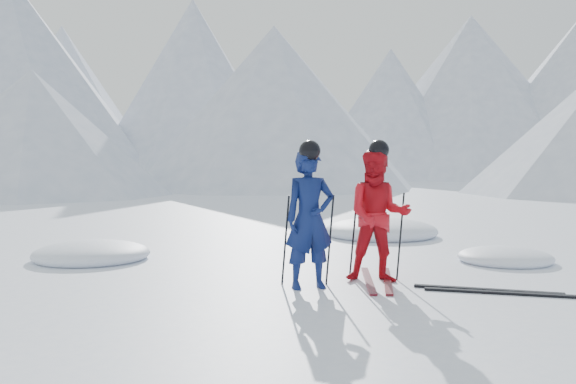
{
  "coord_description": "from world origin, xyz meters",
  "views": [
    {
      "loc": [
        -1.55,
        -8.08,
        1.55
      ],
      "look_at": [
        -1.98,
        0.5,
        1.1
      ],
      "focal_mm": 38.0,
      "sensor_mm": 36.0,
      "label": 1
    }
  ],
  "objects": [
    {
      "name": "ground",
      "position": [
        0.0,
        0.0,
        0.0
      ],
      "size": [
        160.0,
        160.0,
        0.0
      ],
      "primitive_type": "plane",
      "color": "white",
      "rests_on": "ground"
    },
    {
      "name": "mountain_range",
      "position": [
        5.71,
        35.31,
        6.72
      ],
      "size": [
        106.15,
        62.94,
        15.53
      ],
      "color": "#B2BCD1",
      "rests_on": "ground"
    },
    {
      "name": "skier_blue",
      "position": [
        -1.65,
        -0.77,
        0.84
      ],
      "size": [
        0.72,
        0.6,
        1.68
      ],
      "primitive_type": "imported",
      "rotation": [
        0.0,
        0.0,
        0.37
      ],
      "color": "#0D194E",
      "rests_on": "ground"
    },
    {
      "name": "skier_red",
      "position": [
        -0.78,
        -0.34,
        0.85
      ],
      "size": [
        0.86,
        0.68,
        1.7
      ],
      "primitive_type": "imported",
      "rotation": [
        0.0,
        0.0,
        -0.05
      ],
      "color": "red",
      "rests_on": "ground"
    },
    {
      "name": "pole_blue_left",
      "position": [
        -1.95,
        -0.62,
        0.56
      ],
      "size": [
        0.11,
        0.08,
        1.12
      ],
      "primitive_type": "cylinder",
      "rotation": [
        0.05,
        0.08,
        0.0
      ],
      "color": "black",
      "rests_on": "ground"
    },
    {
      "name": "pole_blue_right",
      "position": [
        -1.4,
        -0.52,
        0.56
      ],
      "size": [
        0.11,
        0.07,
        1.12
      ],
      "primitive_type": "cylinder",
      "rotation": [
        -0.04,
        0.08,
        0.0
      ],
      "color": "black",
      "rests_on": "ground"
    },
    {
      "name": "pole_red_left",
      "position": [
        -1.08,
        -0.09,
        0.57
      ],
      "size": [
        0.11,
        0.09,
        1.13
      ],
      "primitive_type": "cylinder",
      "rotation": [
        0.06,
        0.08,
        0.0
      ],
      "color": "black",
      "rests_on": "ground"
    },
    {
      "name": "pole_red_right",
      "position": [
        -0.48,
        -0.19,
        0.57
      ],
      "size": [
        0.11,
        0.08,
        1.13
      ],
      "primitive_type": "cylinder",
      "rotation": [
        -0.05,
        0.08,
        0.0
      ],
      "color": "black",
      "rests_on": "ground"
    },
    {
      "name": "ski_worn_left",
      "position": [
        -0.9,
        -0.34,
        0.01
      ],
      "size": [
        0.11,
        1.7,
        0.03
      ],
      "primitive_type": "cube",
      "rotation": [
        0.0,
        0.0,
        -0.01
      ],
      "color": "black",
      "rests_on": "ground"
    },
    {
      "name": "ski_worn_right",
      "position": [
        -0.66,
        -0.34,
        0.01
      ],
      "size": [
        0.23,
        1.7,
        0.03
      ],
      "primitive_type": "cube",
      "rotation": [
        0.0,
        0.0,
        -0.08
      ],
      "color": "black",
      "rests_on": "ground"
    },
    {
      "name": "ski_loose_a",
      "position": [
        0.45,
        -0.84,
        0.01
      ],
      "size": [
        1.67,
        0.51,
        0.03
      ],
      "primitive_type": "cube",
      "rotation": [
        0.0,
        0.0,
        1.32
      ],
      "color": "black",
      "rests_on": "ground"
    },
    {
      "name": "ski_loose_b",
      "position": [
        0.55,
        -0.99,
        0.01
      ],
      "size": [
        1.68,
        0.45,
        0.03
      ],
      "primitive_type": "cube",
      "rotation": [
        0.0,
        0.0,
        1.35
      ],
      "color": "black",
      "rests_on": "ground"
    },
    {
      "name": "snow_lumps",
      "position": [
        -1.18,
        2.83,
        0.0
      ],
      "size": [
        8.91,
        6.73,
        0.5
      ],
      "color": "white",
      "rests_on": "ground"
    }
  ]
}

